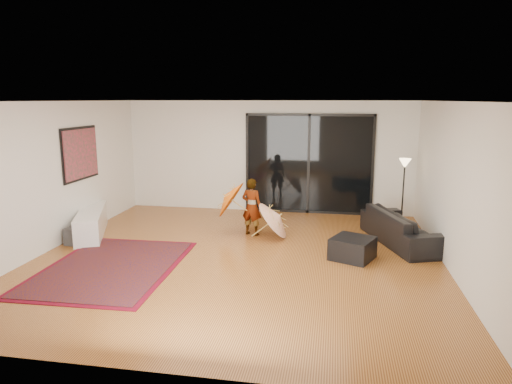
% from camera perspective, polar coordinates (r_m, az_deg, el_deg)
% --- Properties ---
extents(floor, '(7.00, 7.00, 0.00)m').
position_cam_1_polar(floor, '(8.10, -2.26, -8.20)').
color(floor, '#AF6D2F').
rests_on(floor, ground).
extents(ceiling, '(7.00, 7.00, 0.00)m').
position_cam_1_polar(ceiling, '(7.62, -2.42, 11.28)').
color(ceiling, white).
rests_on(ceiling, wall_back).
extents(wall_back, '(7.00, 0.00, 7.00)m').
position_cam_1_polar(wall_back, '(11.15, 1.47, 4.42)').
color(wall_back, silver).
rests_on(wall_back, floor).
extents(wall_front, '(7.00, 0.00, 7.00)m').
position_cam_1_polar(wall_front, '(4.49, -11.88, -6.71)').
color(wall_front, silver).
rests_on(wall_front, floor).
extents(wall_left, '(0.00, 7.00, 7.00)m').
position_cam_1_polar(wall_left, '(9.14, -24.33, 1.81)').
color(wall_left, silver).
rests_on(wall_left, floor).
extents(wall_right, '(0.00, 7.00, 7.00)m').
position_cam_1_polar(wall_right, '(7.80, 23.66, 0.34)').
color(wall_right, silver).
rests_on(wall_right, floor).
extents(sliding_door, '(3.06, 0.07, 2.40)m').
position_cam_1_polar(sliding_door, '(11.04, 6.59, 3.49)').
color(sliding_door, black).
rests_on(sliding_door, wall_back).
extents(painting, '(0.04, 1.28, 1.08)m').
position_cam_1_polar(painting, '(9.92, -21.08, 4.50)').
color(painting, black).
rests_on(painting, wall_left).
extents(media_console, '(1.15, 1.89, 0.51)m').
position_cam_1_polar(media_console, '(9.93, -19.88, -3.60)').
color(media_console, white).
rests_on(media_console, floor).
extents(speaker, '(0.31, 0.31, 0.33)m').
position_cam_1_polar(speaker, '(9.42, -21.78, -5.13)').
color(speaker, '#424244').
rests_on(speaker, floor).
extents(persian_rug, '(2.17, 2.98, 0.02)m').
position_cam_1_polar(persian_rug, '(8.01, -17.64, -8.92)').
color(persian_rug, '#5E0819').
rests_on(persian_rug, floor).
extents(sofa, '(1.51, 2.31, 0.63)m').
position_cam_1_polar(sofa, '(9.22, 17.87, -4.24)').
color(sofa, black).
rests_on(sofa, floor).
extents(ottoman, '(0.87, 0.87, 0.38)m').
position_cam_1_polar(ottoman, '(8.16, 11.98, -6.90)').
color(ottoman, black).
rests_on(ottoman, floor).
extents(floor_lamp, '(0.26, 0.26, 1.49)m').
position_cam_1_polar(floor_lamp, '(10.31, 18.05, 2.26)').
color(floor_lamp, black).
rests_on(floor_lamp, floor).
extents(child, '(0.48, 0.38, 1.17)m').
position_cam_1_polar(child, '(9.26, -0.54, -1.86)').
color(child, '#999999').
rests_on(child, floor).
extents(parasol_orange, '(0.61, 0.86, 0.89)m').
position_cam_1_polar(parasol_orange, '(9.30, -3.93, -0.90)').
color(parasol_orange, orange).
rests_on(parasol_orange, child).
extents(parasol_white, '(0.68, 0.85, 0.94)m').
position_cam_1_polar(parasol_white, '(9.05, 3.03, -2.73)').
color(parasol_white, white).
rests_on(parasol_white, floor).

